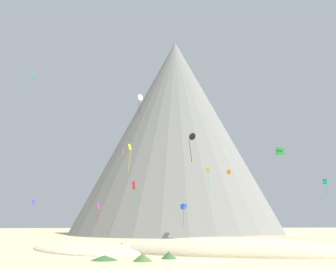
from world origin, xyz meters
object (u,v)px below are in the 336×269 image
Objects in this scene: bush_near_left at (169,255)px; kite_gold_mid at (207,170)px; bush_near_right at (324,253)px; kite_green_mid at (280,152)px; kite_teal_low at (326,182)px; kite_indigo_low at (33,202)px; bush_far_left at (104,258)px; bush_ridge_crest at (143,257)px; kite_blue_low at (184,207)px; kite_black_mid at (192,137)px; bush_low_patch at (223,243)px; kite_yellow_mid at (130,152)px; kite_cyan_high at (33,76)px; kite_orange_low at (229,172)px; kite_white_high at (140,98)px; kite_magenta_low at (98,209)px; kite_pink_mid at (124,152)px; bush_mid_center at (122,245)px; rock_massif at (183,141)px; kite_red_low at (134,189)px.

bush_near_left is 0.37× the size of kite_gold_mid.
kite_green_mid reaches higher than bush_near_right.
kite_indigo_low is at bearing -151.26° from kite_teal_low.
bush_far_left is at bearing -176.59° from bush_near_right.
bush_ridge_crest is 1.39× the size of kite_green_mid.
kite_green_mid is 0.29× the size of kite_blue_low.
kite_black_mid is at bearing -96.83° from kite_green_mid.
bush_low_patch reaches higher than bush_near_right.
kite_yellow_mid is (-11.93, -17.50, 7.90)m from kite_blue_low.
kite_cyan_high reaches higher than kite_black_mid.
bush_far_left is 48.42m from kite_indigo_low.
bush_near_right is 28.98m from kite_black_mid.
kite_green_mid is at bearing 76.61° from bush_near_right.
kite_orange_low is 43.37m from kite_indigo_low.
bush_near_left is at bearing -66.45° from kite_black_mid.
kite_white_high is at bearing 66.77° from kite_gold_mid.
kite_orange_low is 0.16× the size of kite_magenta_low.
bush_ridge_crest is (-13.34, -18.89, -0.17)m from bush_low_patch.
kite_teal_low is (35.88, 18.89, 10.05)m from bush_far_left.
kite_pink_mid is at bearing -65.66° from kite_magenta_low.
kite_gold_mid is 26.37m from kite_teal_low.
kite_pink_mid reaches higher than kite_green_mid.
kite_green_mid is 44.51m from kite_magenta_low.
bush_mid_center is at bearing 96.63° from bush_ridge_crest.
bush_near_left is 0.35× the size of kite_yellow_mid.
kite_pink_mid reaches higher than kite_yellow_mid.
kite_orange_low is at bearing -54.86° from kite_magenta_low.
bush_ridge_crest is 46.79m from kite_gold_mid.
kite_blue_low is at bearing 127.39° from kite_black_mid.
kite_cyan_high is (-19.61, 16.29, 25.84)m from bush_near_left.
kite_pink_mid reaches higher than bush_near_right.
kite_teal_low is at bearing -75.70° from rock_massif.
rock_massif is at bearing 85.89° from bush_low_patch.
bush_near_right is 23.29m from kite_green_mid.
kite_green_mid is 24.34m from kite_blue_low.
kite_blue_low is 31.89m from kite_white_high.
kite_blue_low is 22.61m from kite_yellow_mid.
kite_green_mid is at bearing 39.57° from bush_ridge_crest.
kite_cyan_high reaches higher than kite_yellow_mid.
kite_red_low is 0.87× the size of kite_white_high.
bush_mid_center is at bearing 148.84° from kite_red_low.
kite_yellow_mid is 9.34m from kite_red_low.
kite_yellow_mid reaches higher than bush_far_left.
kite_orange_low is at bearing 86.88° from kite_indigo_low.
kite_black_mid is at bearing 67.36° from kite_white_high.
bush_mid_center is 35.76m from kite_teal_low.
bush_far_left is 40.28m from kite_blue_low.
kite_magenta_low is (-25.28, -28.07, -23.84)m from rock_massif.
kite_green_mid is at bearing -130.38° from kite_red_low.
kite_gold_mid is (13.98, 39.09, 14.67)m from bush_near_left.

